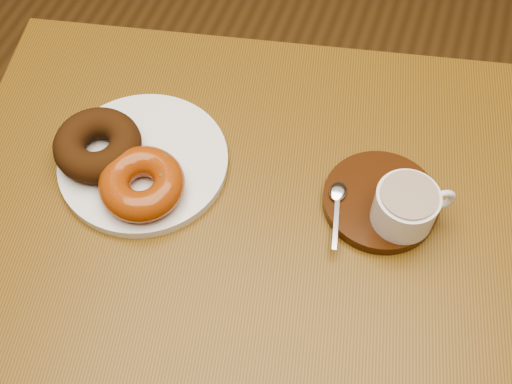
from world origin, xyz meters
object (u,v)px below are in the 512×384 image
(saucer, at_px, (380,201))
(cafe_table, at_px, (243,237))
(donut_plate, at_px, (144,162))
(coffee_cup, at_px, (406,206))

(saucer, bearing_deg, cafe_table, -165.52)
(donut_plate, bearing_deg, cafe_table, -2.17)
(donut_plate, relative_size, coffee_cup, 2.34)
(cafe_table, distance_m, coffee_cup, 0.26)
(cafe_table, height_order, saucer, saucer)
(saucer, distance_m, coffee_cup, 0.05)
(donut_plate, xyz_separation_m, saucer, (0.32, 0.04, 0.00))
(donut_plate, height_order, coffee_cup, coffee_cup)
(saucer, height_order, coffee_cup, coffee_cup)
(donut_plate, relative_size, saucer, 1.53)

